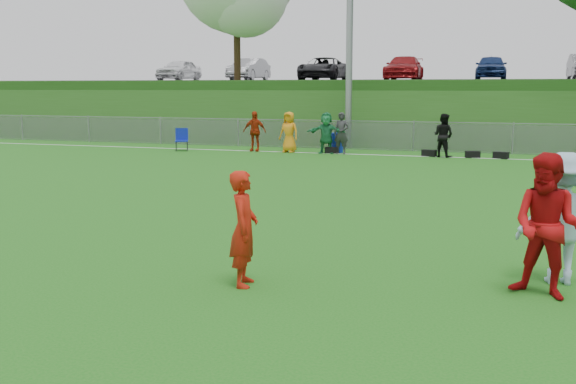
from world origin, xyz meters
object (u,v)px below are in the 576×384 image
at_px(player_red_left, 244,229).
at_px(player_blue, 562,218).
at_px(recycling_bin, 337,143).
at_px(player_red_center, 548,226).

relative_size(player_red_left, player_blue, 0.87).
bearing_deg(recycling_bin, player_red_center, -68.66).
distance_m(player_red_center, player_blue, 0.78).
height_order(player_red_center, recycling_bin, player_red_center).
relative_size(player_blue, recycling_bin, 2.26).
xyz_separation_m(player_blue, recycling_bin, (-7.07, 16.72, -0.51)).
bearing_deg(player_red_left, recycling_bin, -3.23).
bearing_deg(player_red_left, player_blue, -83.41).
relative_size(player_red_center, player_blue, 1.03).
xyz_separation_m(player_red_left, player_blue, (4.17, 1.43, 0.12)).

